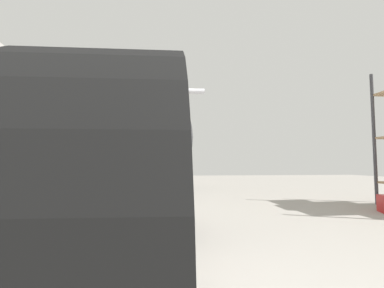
% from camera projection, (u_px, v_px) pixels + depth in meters
% --- Properties ---
extents(ground_plane, '(17.31, 17.31, 0.00)m').
position_uv_depth(ground_plane, '(171.00, 208.00, 3.16)').
color(ground_plane, gray).
extents(motorcycle_maroon_cruiser, '(0.65, 2.20, 1.03)m').
position_uv_depth(motorcycle_maroon_cruiser, '(148.00, 180.00, 1.18)').
color(motorcycle_maroon_cruiser, black).
rests_on(motorcycle_maroon_cruiser, ground_plane).
extents(motorcycle_black_naked, '(1.05, 1.81, 0.90)m').
position_uv_depth(motorcycle_black_naked, '(159.00, 171.00, 4.75)').
color(motorcycle_black_naked, black).
rests_on(motorcycle_black_naked, ground_plane).
extents(mechanic_in_blue, '(0.47, 0.63, 1.70)m').
position_uv_depth(mechanic_in_blue, '(163.00, 142.00, 6.02)').
color(mechanic_in_blue, '#2D3851').
rests_on(mechanic_in_blue, ground_plane).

